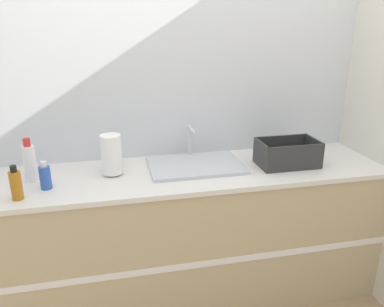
% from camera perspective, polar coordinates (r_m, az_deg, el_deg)
% --- Properties ---
extents(wall_back, '(4.90, 0.06, 2.60)m').
position_cam_1_polar(wall_back, '(2.53, -2.43, 8.22)').
color(wall_back, silver).
rests_on(wall_back, ground_plane).
extents(wall_right, '(0.06, 2.61, 2.60)m').
position_cam_1_polar(wall_right, '(2.76, 26.38, 7.17)').
color(wall_right, beige).
rests_on(wall_right, ground_plane).
extents(counter_cabinet, '(2.52, 0.64, 0.92)m').
position_cam_1_polar(counter_cabinet, '(2.53, -0.78, -12.30)').
color(counter_cabinet, tan).
rests_on(counter_cabinet, ground_plane).
extents(sink, '(0.59, 0.41, 0.22)m').
position_cam_1_polar(sink, '(2.38, 0.52, -1.62)').
color(sink, silver).
rests_on(sink, counter_cabinet).
extents(paper_towel_roll, '(0.12, 0.12, 0.25)m').
position_cam_1_polar(paper_towel_roll, '(2.27, -12.17, -0.19)').
color(paper_towel_roll, '#4C4C51').
rests_on(paper_towel_roll, counter_cabinet).
extents(dish_rack, '(0.37, 0.23, 0.17)m').
position_cam_1_polar(dish_rack, '(2.46, 14.31, -0.33)').
color(dish_rack, '#2D2D2D').
rests_on(dish_rack, counter_cabinet).
extents(bottle_white_spray, '(0.07, 0.07, 0.26)m').
position_cam_1_polar(bottle_white_spray, '(2.32, -23.49, -1.25)').
color(bottle_white_spray, white).
rests_on(bottle_white_spray, counter_cabinet).
extents(bottle_amber, '(0.06, 0.06, 0.19)m').
position_cam_1_polar(bottle_amber, '(2.13, -25.24, -4.30)').
color(bottle_amber, '#B26B19').
rests_on(bottle_amber, counter_cabinet).
extents(bottle_blue, '(0.06, 0.06, 0.16)m').
position_cam_1_polar(bottle_blue, '(2.20, -21.47, -3.32)').
color(bottle_blue, '#2D56B7').
rests_on(bottle_blue, counter_cabinet).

